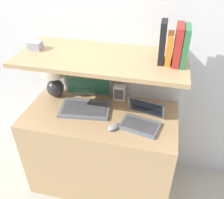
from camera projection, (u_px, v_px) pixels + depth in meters
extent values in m
cube|color=silver|center=(111.00, 39.00, 1.80)|extent=(6.00, 0.05, 2.40)
cube|color=tan|center=(101.00, 149.00, 1.98)|extent=(1.14, 0.58, 0.75)
cube|color=silver|center=(110.00, 108.00, 2.12)|extent=(1.14, 0.04, 1.16)
cube|color=tan|center=(101.00, 58.00, 1.59)|extent=(1.14, 0.52, 0.03)
ellipsoid|color=#2D2D33|center=(55.00, 88.00, 1.94)|extent=(0.14, 0.14, 0.15)
cylinder|color=tan|center=(54.00, 77.00, 1.89)|extent=(0.02, 0.02, 0.05)
cone|color=#B2AD99|center=(52.00, 68.00, 1.84)|extent=(0.20, 0.20, 0.11)
cube|color=slate|center=(85.00, 109.00, 1.81)|extent=(0.40, 0.29, 0.02)
cube|color=#47474C|center=(85.00, 108.00, 1.80)|extent=(0.35, 0.21, 0.00)
cube|color=slate|center=(88.00, 85.00, 1.87)|extent=(0.38, 0.12, 0.22)
cube|color=#235138|center=(88.00, 85.00, 1.87)|extent=(0.34, 0.10, 0.19)
cube|color=slate|center=(140.00, 126.00, 1.65)|extent=(0.30, 0.23, 0.02)
cube|color=#47474C|center=(139.00, 125.00, 1.64)|extent=(0.25, 0.17, 0.00)
cube|color=slate|center=(146.00, 107.00, 1.69)|extent=(0.27, 0.11, 0.14)
cube|color=black|center=(146.00, 108.00, 1.68)|extent=(0.24, 0.10, 0.13)
ellipsoid|color=#99999E|center=(114.00, 127.00, 1.63)|extent=(0.10, 0.12, 0.03)
cube|color=white|center=(119.00, 93.00, 1.90)|extent=(0.09, 0.06, 0.13)
cube|color=#59595B|center=(119.00, 95.00, 1.88)|extent=(0.07, 0.00, 0.09)
cube|color=#2D7042|center=(185.00, 46.00, 1.42)|extent=(0.03, 0.17, 0.24)
cube|color=#A82823|center=(178.00, 45.00, 1.42)|extent=(0.04, 0.18, 0.24)
cube|color=orange|center=(169.00, 48.00, 1.45)|extent=(0.03, 0.14, 0.19)
cube|color=black|center=(163.00, 42.00, 1.44)|extent=(0.04, 0.13, 0.26)
cube|color=#99999E|center=(35.00, 46.00, 1.66)|extent=(0.09, 0.07, 0.06)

